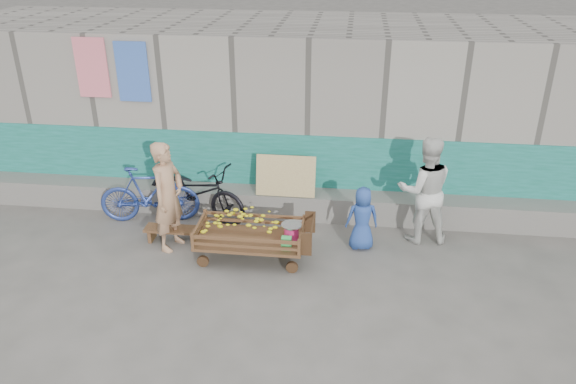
# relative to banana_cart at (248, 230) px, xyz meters

# --- Properties ---
(ground) EXTENTS (80.00, 80.00, 0.00)m
(ground) POSITION_rel_banana_cart_xyz_m (0.10, -0.86, -0.51)
(ground) COLOR #53514C
(ground) RESTS_ON ground
(building_wall) EXTENTS (12.00, 3.50, 3.00)m
(building_wall) POSITION_rel_banana_cart_xyz_m (0.10, 3.19, 0.96)
(building_wall) COLOR gray
(building_wall) RESTS_ON ground
(banana_cart) EXTENTS (1.76, 0.80, 0.75)m
(banana_cart) POSITION_rel_banana_cart_xyz_m (0.00, 0.00, 0.00)
(banana_cart) COLOR #503A1E
(banana_cart) RESTS_ON ground
(bench) EXTENTS (0.94, 0.28, 0.23)m
(bench) POSITION_rel_banana_cart_xyz_m (-1.28, 0.38, -0.33)
(bench) COLOR #503A1E
(bench) RESTS_ON ground
(vendor_man) EXTENTS (0.58, 0.73, 1.75)m
(vendor_man) POSITION_rel_banana_cart_xyz_m (-1.26, 0.22, 0.37)
(vendor_man) COLOR tan
(vendor_man) RESTS_ON ground
(woman) EXTENTS (0.92, 0.75, 1.75)m
(woman) POSITION_rel_banana_cart_xyz_m (2.64, 0.92, 0.37)
(woman) COLOR silver
(woman) RESTS_ON ground
(child) EXTENTS (0.55, 0.40, 1.03)m
(child) POSITION_rel_banana_cart_xyz_m (1.69, 0.54, 0.01)
(child) COLOR #274898
(child) RESTS_ON ground
(bicycle_dark) EXTENTS (2.03, 1.25, 1.00)m
(bicycle_dark) POSITION_rel_banana_cart_xyz_m (-1.12, 1.19, -0.00)
(bicycle_dark) COLOR black
(bicycle_dark) RESTS_ON ground
(bicycle_blue) EXTENTS (1.72, 0.74, 1.00)m
(bicycle_blue) POSITION_rel_banana_cart_xyz_m (-1.87, 0.99, -0.01)
(bicycle_blue) COLOR #2B4194
(bicycle_blue) RESTS_ON ground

